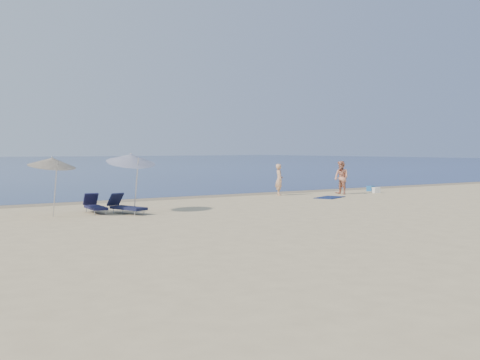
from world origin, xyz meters
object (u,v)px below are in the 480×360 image
person_left (279,180)px  umbrella_near (131,159)px  person_right (341,178)px  blue_cooler (370,188)px

person_left → umbrella_near: (-9.93, -3.66, 1.25)m
person_right → umbrella_near: bearing=-78.8°
person_right → blue_cooler: size_ratio=4.10×
person_left → umbrella_near: umbrella_near is taller
person_left → person_right: 3.48m
person_left → blue_cooler: size_ratio=3.77×
person_left → umbrella_near: bearing=135.1°
person_right → person_left: bearing=-110.5°
blue_cooler → umbrella_near: (-16.18, -3.16, 1.92)m
person_left → person_right: person_right is taller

